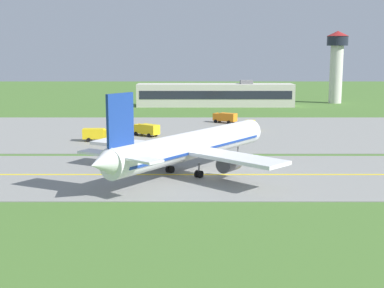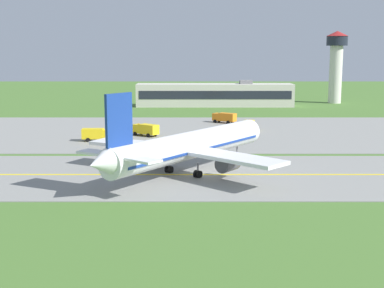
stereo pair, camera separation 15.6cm
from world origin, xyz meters
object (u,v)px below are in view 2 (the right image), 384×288
Objects in this scene: service_truck_catering at (247,125)px; service_truck_pushback at (98,134)px; control_tower at (337,60)px; airplane_lead at (190,146)px; service_truck_fuel at (146,129)px; service_truck_baggage at (225,117)px.

service_truck_catering reaches higher than service_truck_pushback.
control_tower is (37.81, 68.10, 13.52)m from service_truck_catering.
airplane_lead is 33.96m from service_truck_pushback.
control_tower is at bearing 49.66° from service_truck_pushback.
control_tower is at bearing 60.96° from service_truck_catering.
service_truck_pushback is at bearing -130.34° from control_tower.
airplane_lead is 120.98m from control_tower.
airplane_lead is at bearing -114.70° from control_tower.
airplane_lead is 1.37× the size of control_tower.
control_tower is at bearing 65.30° from airplane_lead.
airplane_lead is at bearing -56.81° from service_truck_pushback.
service_truck_fuel is at bearing 105.07° from airplane_lead.
service_truck_baggage is at bearing 105.47° from service_truck_catering.
service_truck_catering is 33.70m from service_truck_pushback.
control_tower is at bearing 52.06° from service_truck_baggage.
service_truck_baggage is 15.01m from service_truck_catering.
service_truck_pushback is (-27.07, -27.50, 0.00)m from service_truck_baggage.
airplane_lead is 5.63× the size of service_truck_pushback.
service_truck_catering is (12.54, 41.36, -2.60)m from airplane_lead.
service_truck_baggage is 27.55m from service_truck_fuel.
control_tower is (59.75, 74.53, 13.53)m from service_truck_fuel.
service_truck_catering is at bearing 73.13° from airplane_lead.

